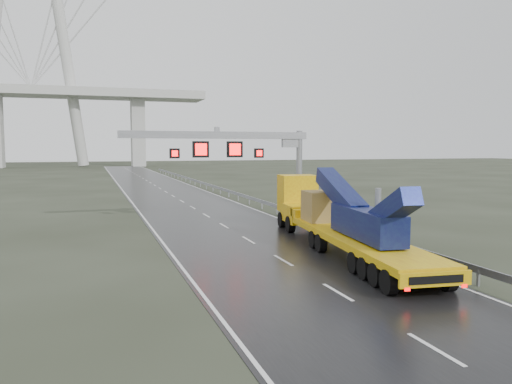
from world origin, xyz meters
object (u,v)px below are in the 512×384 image
object	(u,v)px
sign_gantry	(243,150)
striped_barrier	(302,215)
exit_sign_pair	(342,208)
heavy_haul_truck	(330,215)

from	to	relation	value
sign_gantry	striped_barrier	xyz separation A→B (m)	(4.51, -1.28, -5.12)
sign_gantry	exit_sign_pair	distance (m)	9.23
heavy_haul_truck	exit_sign_pair	size ratio (longest dim) A/B	8.83
heavy_haul_truck	striped_barrier	size ratio (longest dim) A/B	20.08
sign_gantry	striped_barrier	size ratio (longest dim) A/B	15.06
sign_gantry	exit_sign_pair	size ratio (longest dim) A/B	6.62
heavy_haul_truck	striped_barrier	bearing A→B (deg)	83.06
exit_sign_pair	striped_barrier	bearing A→B (deg)	90.23
heavy_haul_truck	striped_barrier	distance (m)	9.90
heavy_haul_truck	striped_barrier	xyz separation A→B (m)	(2.33, 9.54, -1.30)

